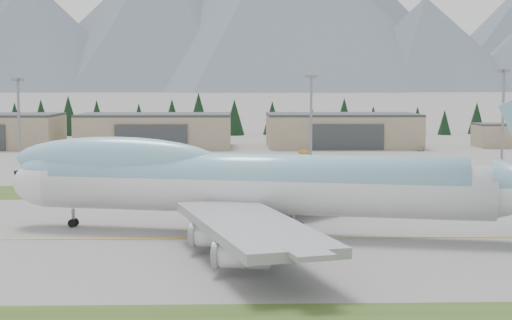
{
  "coord_description": "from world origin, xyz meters",
  "views": [
    {
      "loc": [
        10.25,
        -101.18,
        20.16
      ],
      "look_at": [
        13.73,
        24.1,
        8.0
      ],
      "focal_mm": 55.0,
      "sensor_mm": 36.0,
      "label": 1
    }
  ],
  "objects_px": {
    "boeing_747_freighter": "(255,183)",
    "service_vehicle_b": "(304,154)",
    "service_vehicle_c": "(421,151)",
    "service_vehicle_a": "(145,157)",
    "hangar_center": "(155,130)",
    "hangar_right": "(342,130)"
  },
  "relations": [
    {
      "from": "boeing_747_freighter",
      "to": "service_vehicle_b",
      "type": "distance_m",
      "value": 122.75
    },
    {
      "from": "service_vehicle_c",
      "to": "boeing_747_freighter",
      "type": "bearing_deg",
      "value": -88.91
    },
    {
      "from": "service_vehicle_a",
      "to": "service_vehicle_b",
      "type": "xyz_separation_m",
      "value": [
        45.15,
        7.22,
        0.0
      ]
    },
    {
      "from": "service_vehicle_b",
      "to": "service_vehicle_a",
      "type": "bearing_deg",
      "value": 127.93
    },
    {
      "from": "boeing_747_freighter",
      "to": "hangar_center",
      "type": "height_order",
      "value": "boeing_747_freighter"
    },
    {
      "from": "service_vehicle_c",
      "to": "hangar_center",
      "type": "bearing_deg",
      "value": -167.31
    },
    {
      "from": "hangar_right",
      "to": "hangar_center",
      "type": "bearing_deg",
      "value": 180.0
    },
    {
      "from": "service_vehicle_a",
      "to": "service_vehicle_c",
      "type": "bearing_deg",
      "value": -16.14
    },
    {
      "from": "hangar_center",
      "to": "hangar_right",
      "type": "height_order",
      "value": "same"
    },
    {
      "from": "service_vehicle_b",
      "to": "service_vehicle_c",
      "type": "xyz_separation_m",
      "value": [
        36.43,
        9.81,
        0.0
      ]
    },
    {
      "from": "hangar_center",
      "to": "service_vehicle_b",
      "type": "height_order",
      "value": "hangar_center"
    },
    {
      "from": "service_vehicle_b",
      "to": "hangar_right",
      "type": "bearing_deg",
      "value": -0.81
    },
    {
      "from": "service_vehicle_a",
      "to": "service_vehicle_c",
      "type": "height_order",
      "value": "service_vehicle_a"
    },
    {
      "from": "hangar_right",
      "to": "service_vehicle_b",
      "type": "height_order",
      "value": "hangar_right"
    },
    {
      "from": "hangar_right",
      "to": "service_vehicle_c",
      "type": "xyz_separation_m",
      "value": [
        21.98,
        -15.58,
        -5.39
      ]
    },
    {
      "from": "hangar_center",
      "to": "service_vehicle_a",
      "type": "relative_size",
      "value": 11.87
    },
    {
      "from": "boeing_747_freighter",
      "to": "service_vehicle_a",
      "type": "distance_m",
      "value": 117.59
    },
    {
      "from": "boeing_747_freighter",
      "to": "service_vehicle_c",
      "type": "relative_size",
      "value": 20.97
    },
    {
      "from": "boeing_747_freighter",
      "to": "hangar_right",
      "type": "height_order",
      "value": "boeing_747_freighter"
    },
    {
      "from": "service_vehicle_a",
      "to": "service_vehicle_b",
      "type": "distance_m",
      "value": 45.73
    },
    {
      "from": "hangar_right",
      "to": "service_vehicle_a",
      "type": "relative_size",
      "value": 11.87
    },
    {
      "from": "boeing_747_freighter",
      "to": "service_vehicle_b",
      "type": "bearing_deg",
      "value": 94.58
    }
  ]
}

